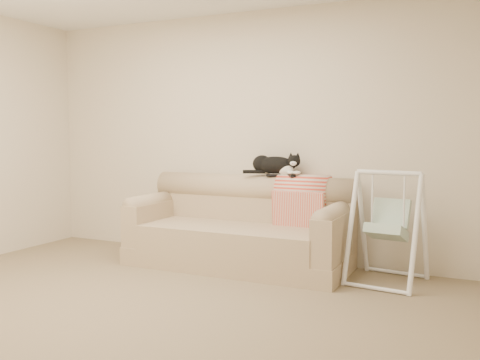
# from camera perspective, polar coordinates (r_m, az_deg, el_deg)

# --- Properties ---
(ground_plane) EXTENTS (5.00, 5.00, 0.00)m
(ground_plane) POSITION_cam_1_polar(r_m,az_deg,el_deg) (4.19, -10.84, -13.59)
(ground_plane) COLOR brown
(ground_plane) RESTS_ON ground
(room_shell) EXTENTS (5.04, 4.04, 2.60)m
(room_shell) POSITION_cam_1_polar(r_m,az_deg,el_deg) (3.98, -11.20, 7.76)
(room_shell) COLOR beige
(room_shell) RESTS_ON ground
(sofa) EXTENTS (2.20, 0.93, 0.90)m
(sofa) POSITION_cam_1_polar(r_m,az_deg,el_deg) (5.41, 0.06, -5.43)
(sofa) COLOR tan
(sofa) RESTS_ON ground
(remote_a) EXTENTS (0.18, 0.12, 0.03)m
(remote_a) POSITION_cam_1_polar(r_m,az_deg,el_deg) (5.42, 3.76, 0.55)
(remote_a) COLOR black
(remote_a) RESTS_ON sofa
(remote_b) EXTENTS (0.15, 0.16, 0.02)m
(remote_b) POSITION_cam_1_polar(r_m,az_deg,el_deg) (5.36, 5.39, 0.46)
(remote_b) COLOR black
(remote_b) RESTS_ON sofa
(tuxedo_cat) EXTENTS (0.60, 0.27, 0.24)m
(tuxedo_cat) POSITION_cam_1_polar(r_m,az_deg,el_deg) (5.44, 3.75, 1.62)
(tuxedo_cat) COLOR black
(tuxedo_cat) RESTS_ON sofa
(throw_blanket) EXTENTS (0.52, 0.38, 0.58)m
(throw_blanket) POSITION_cam_1_polar(r_m,az_deg,el_deg) (5.35, 6.73, -1.53)
(throw_blanket) COLOR red
(throw_blanket) RESTS_ON sofa
(baby_swing) EXTENTS (0.69, 0.72, 1.01)m
(baby_swing) POSITION_cam_1_polar(r_m,az_deg,el_deg) (4.94, 15.47, -4.82)
(baby_swing) COLOR white
(baby_swing) RESTS_ON ground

